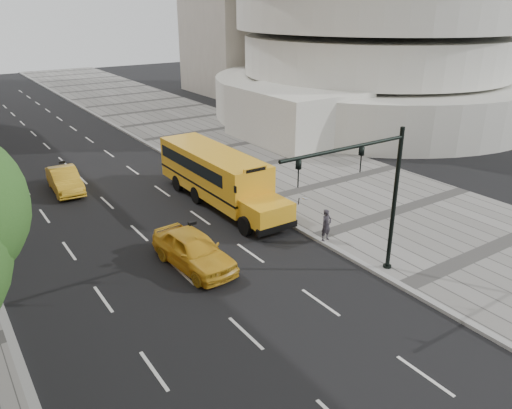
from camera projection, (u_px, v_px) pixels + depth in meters
ground at (157, 228)px, 25.95m from camera, size 140.00×140.00×0.00m
sidewalk_museum at (330, 184)px, 32.14m from camera, size 12.00×140.00×0.15m
curb_museum at (253, 203)px, 29.03m from camera, size 0.30×140.00×0.15m
school_bus at (215, 172)px, 28.91m from camera, size 2.96×11.56×3.19m
taxi_near at (194, 250)px, 21.93m from camera, size 2.36×4.95×1.63m
taxi_far at (65, 180)px, 30.79m from camera, size 1.78×4.51×1.46m
pedestrian at (326, 225)px, 24.05m from camera, size 0.61×0.42×1.60m
traffic_signal at (372, 189)px, 19.65m from camera, size 6.18×0.36×6.40m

